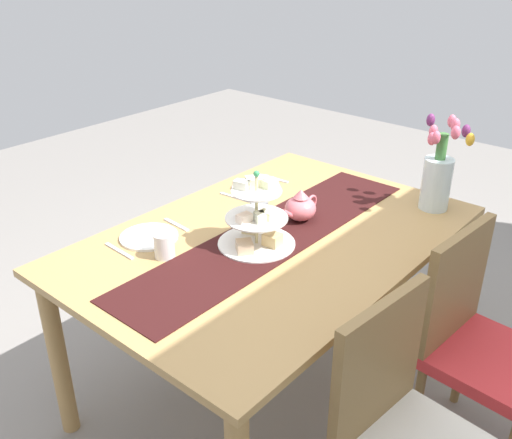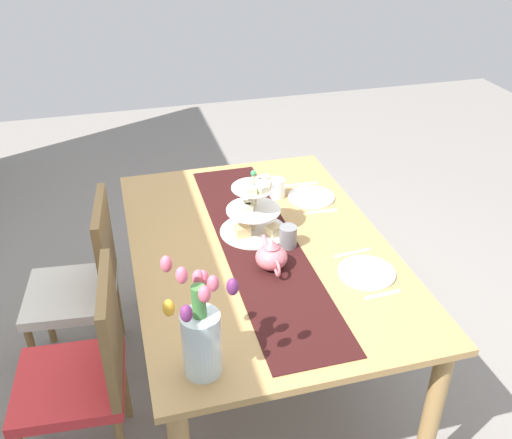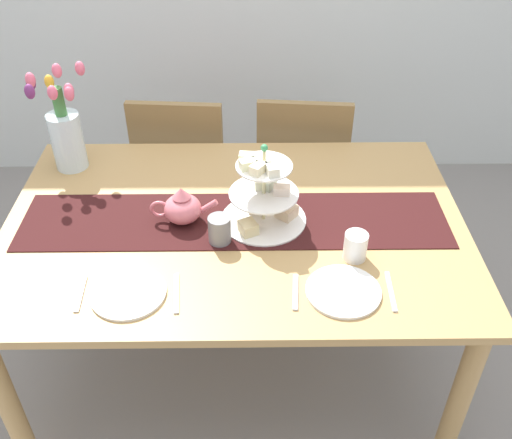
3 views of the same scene
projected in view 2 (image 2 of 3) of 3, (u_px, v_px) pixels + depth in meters
ground_plane at (259, 373)px, 2.85m from camera, size 8.00×8.00×0.00m
dining_table at (259, 263)px, 2.50m from camera, size 1.62×1.09×0.78m
chair_left at (86, 368)px, 2.20m from camera, size 0.45×0.45×0.91m
chair_right at (85, 281)px, 2.67m from camera, size 0.46×0.46×0.91m
table_runner at (261, 244)px, 2.45m from camera, size 1.50×0.33×0.00m
tiered_cake_stand at (254, 213)px, 2.48m from camera, size 0.30×0.30×0.30m
teapot at (272, 256)px, 2.27m from camera, size 0.24×0.13×0.14m
tulip_vase at (201, 334)px, 1.74m from camera, size 0.22×0.22×0.41m
dinner_plate_left at (367, 272)px, 2.27m from camera, size 0.23×0.23×0.01m
fork_left at (383, 295)px, 2.15m from camera, size 0.02×0.15×0.01m
knife_left at (352, 253)px, 2.39m from camera, size 0.03×0.17×0.01m
dinner_plate_right at (311, 197)px, 2.81m from camera, size 0.23×0.23×0.01m
fork_right at (322, 212)px, 2.69m from camera, size 0.03×0.15×0.01m
knife_right at (302, 184)px, 2.93m from camera, size 0.02×0.17×0.01m
mug_grey at (288, 236)px, 2.41m from camera, size 0.08×0.08×0.09m
mug_white_text at (277, 188)px, 2.79m from camera, size 0.08×0.08×0.09m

